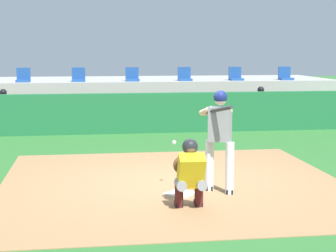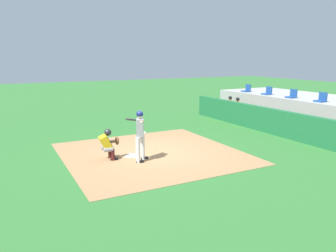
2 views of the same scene
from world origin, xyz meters
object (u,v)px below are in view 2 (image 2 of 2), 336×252
object	(u,v)px
stadium_seat_0	(247,90)
stadium_seat_2	(292,95)
home_plate	(132,156)
stadium_seat_3	(321,99)
dugout_player_1	(236,108)
batter_at_plate	(140,133)
catcher_crouched	(108,143)
stadium_seat_1	(267,92)
dugout_player_0	(228,106)

from	to	relation	value
stadium_seat_0	stadium_seat_2	xyz separation A→B (m)	(3.71, 0.00, 0.00)
home_plate	stadium_seat_3	bearing A→B (deg)	90.00
dugout_player_1	stadium_seat_2	world-z (taller)	stadium_seat_2
batter_at_plate	stadium_seat_0	xyz separation A→B (m)	(-6.26, 10.13, 0.50)
stadium_seat_0	stadium_seat_3	distance (m)	5.57
home_plate	catcher_crouched	distance (m)	1.06
stadium_seat_1	stadium_seat_2	size ratio (longest dim) A/B	1.00
home_plate	stadium_seat_1	world-z (taller)	stadium_seat_1
stadium_seat_2	stadium_seat_3	distance (m)	1.86
dugout_player_0	stadium_seat_1	distance (m)	2.47
stadium_seat_0	stadium_seat_3	world-z (taller)	same
dugout_player_0	stadium_seat_3	world-z (taller)	stadium_seat_3
dugout_player_0	dugout_player_1	bearing A→B (deg)	0.00
home_plate	stadium_seat_1	bearing A→B (deg)	110.05
catcher_crouched	stadium_seat_2	distance (m)	11.25
batter_at_plate	catcher_crouched	world-z (taller)	batter_at_plate
stadium_seat_0	stadium_seat_2	bearing A→B (deg)	0.00
catcher_crouched	stadium_seat_1	size ratio (longest dim) A/B	3.73
dugout_player_0	stadium_seat_0	bearing A→B (deg)	110.36
home_plate	batter_at_plate	xyz separation A→B (m)	(0.69, 0.05, 1.01)
home_plate	stadium_seat_3	distance (m)	10.29
catcher_crouched	stadium_seat_3	distance (m)	11.10
home_plate	stadium_seat_2	bearing A→B (deg)	100.34
home_plate	dugout_player_0	size ratio (longest dim) A/B	0.34
catcher_crouched	dugout_player_0	size ratio (longest dim) A/B	1.38
dugout_player_1	stadium_seat_2	size ratio (longest dim) A/B	2.71
catcher_crouched	stadium_seat_3	size ratio (longest dim) A/B	3.73
stadium_seat_1	stadium_seat_2	world-z (taller)	same
dugout_player_0	stadium_seat_3	bearing A→B (deg)	22.90
dugout_player_0	stadium_seat_2	xyz separation A→B (m)	(2.96, 2.03, 0.86)
batter_at_plate	catcher_crouched	size ratio (longest dim) A/B	1.01
stadium_seat_1	dugout_player_0	bearing A→B (deg)	-118.44
stadium_seat_0	stadium_seat_3	size ratio (longest dim) A/B	1.00
stadium_seat_1	stadium_seat_3	bearing A→B (deg)	0.00
stadium_seat_0	stadium_seat_2	world-z (taller)	same
batter_at_plate	dugout_player_1	size ratio (longest dim) A/B	1.39
batter_at_plate	dugout_player_1	distance (m)	9.42
batter_at_plate	stadium_seat_2	xyz separation A→B (m)	(-2.55, 10.13, 0.50)
stadium_seat_3	dugout_player_1	bearing A→B (deg)	-153.70
stadium_seat_2	stadium_seat_3	bearing A→B (deg)	0.00
stadium_seat_0	batter_at_plate	bearing A→B (deg)	-58.28
stadium_seat_3	batter_at_plate	bearing A→B (deg)	-86.09
stadium_seat_1	stadium_seat_3	distance (m)	3.71
batter_at_plate	dugout_player_1	xyz separation A→B (m)	(-4.81, 8.10, -0.36)
stadium_seat_2	stadium_seat_3	xyz separation A→B (m)	(1.86, 0.00, 0.00)
stadium_seat_0	stadium_seat_1	bearing A→B (deg)	0.00
dugout_player_0	stadium_seat_3	distance (m)	5.30
home_plate	batter_at_plate	size ratio (longest dim) A/B	0.24
stadium_seat_0	stadium_seat_1	world-z (taller)	same
batter_at_plate	catcher_crouched	bearing A→B (deg)	-126.80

